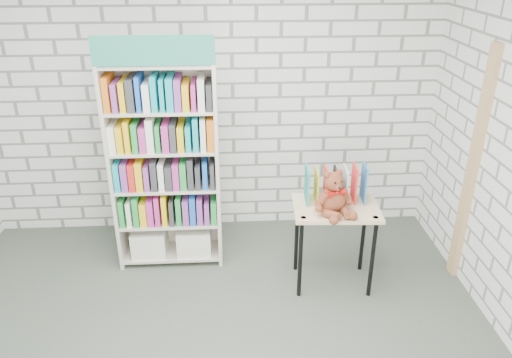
{
  "coord_description": "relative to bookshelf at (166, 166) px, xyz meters",
  "views": [
    {
      "loc": [
        0.17,
        -2.76,
        2.78
      ],
      "look_at": [
        0.4,
        0.95,
        1.01
      ],
      "focal_mm": 35.0,
      "sensor_mm": 36.0,
      "label": 1
    }
  ],
  "objects": [
    {
      "name": "teddy_bear",
      "position": [
        1.4,
        -0.59,
        -0.06
      ],
      "size": [
        0.34,
        0.33,
        0.37
      ],
      "color": "brown",
      "rests_on": "display_table"
    },
    {
      "name": "display_table",
      "position": [
        1.45,
        -0.48,
        -0.31
      ],
      "size": [
        0.74,
        0.54,
        0.77
      ],
      "color": "#D7B381",
      "rests_on": "ground"
    },
    {
      "name": "room_shell",
      "position": [
        0.39,
        -1.36,
        0.81
      ],
      "size": [
        4.52,
        4.02,
        2.81
      ],
      "color": "silver",
      "rests_on": "ground"
    },
    {
      "name": "table_books",
      "position": [
        1.46,
        -0.36,
        -0.06
      ],
      "size": [
        0.51,
        0.25,
        0.3
      ],
      "color": "teal",
      "rests_on": "display_table"
    },
    {
      "name": "door_trim",
      "position": [
        2.61,
        -0.41,
        0.07
      ],
      "size": [
        0.05,
        0.12,
        2.1
      ],
      "primitive_type": "cube",
      "color": "tan",
      "rests_on": "ground"
    },
    {
      "name": "bookshelf",
      "position": [
        0.0,
        0.0,
        0.0
      ],
      "size": [
        0.95,
        0.37,
        2.14
      ],
      "color": "beige",
      "rests_on": "ground"
    }
  ]
}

